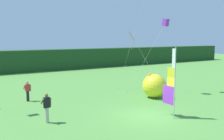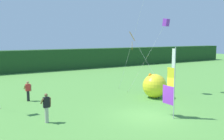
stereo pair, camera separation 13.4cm
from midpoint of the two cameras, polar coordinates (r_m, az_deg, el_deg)
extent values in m
plane|color=#518E3D|center=(16.70, 8.30, -10.11)|extent=(120.00, 120.00, 0.00)
cube|color=#1E421E|center=(39.52, -16.19, 2.07)|extent=(80.00, 2.40, 3.18)
cylinder|color=#B7B7BC|center=(15.92, 14.12, -2.95)|extent=(0.06, 0.06, 4.41)
cube|color=purple|center=(16.43, 12.75, -5.52)|extent=(0.02, 0.97, 1.18)
cube|color=yellow|center=(16.09, 13.32, -1.54)|extent=(0.02, 0.60, 1.18)
cube|color=white|center=(15.83, 13.91, 2.59)|extent=(0.02, 0.23, 1.18)
cylinder|color=black|center=(21.11, -18.18, -5.58)|extent=(0.22, 0.22, 0.81)
cube|color=red|center=(20.97, -18.26, -3.76)|extent=(0.36, 0.20, 0.55)
sphere|color=#A37556|center=(20.90, -18.30, -2.69)|extent=(0.20, 0.20, 0.20)
cylinder|color=#A37556|center=(20.97, -18.91, -3.65)|extent=(0.09, 0.48, 0.42)
cylinder|color=#A37556|center=(21.04, -17.65, -3.83)|extent=(0.09, 0.14, 0.56)
cylinder|color=#B7B2A3|center=(15.55, -14.25, -9.82)|extent=(0.22, 0.22, 0.92)
cube|color=black|center=(15.35, -14.34, -7.07)|extent=(0.36, 0.20, 0.62)
sphere|color=brown|center=(15.25, -14.39, -5.50)|extent=(0.20, 0.20, 0.20)
cylinder|color=brown|center=(15.32, -15.24, -6.80)|extent=(0.09, 0.48, 0.42)
cylinder|color=brown|center=(15.42, -13.52, -7.02)|extent=(0.09, 0.14, 0.56)
sphere|color=yellow|center=(21.37, 9.75, -3.54)|extent=(2.00, 2.00, 2.00)
sphere|color=red|center=(21.92, 8.93, -1.48)|extent=(0.28, 0.28, 0.28)
sphere|color=orange|center=(21.10, 8.76, -1.14)|extent=(0.28, 0.28, 0.28)
sphere|color=#DB33A8|center=(21.99, 10.91, -1.81)|extent=(0.28, 0.28, 0.28)
cylinder|color=brown|center=(19.53, -23.60, -7.97)|extent=(0.03, 0.03, 0.08)
cylinder|color=brown|center=(23.31, 3.72, -4.95)|extent=(0.03, 0.03, 0.08)
cylinder|color=silver|center=(22.86, 7.92, 2.64)|extent=(2.65, 2.01, 6.30)
cube|color=purple|center=(22.95, 12.25, 10.43)|extent=(0.48, 0.56, 0.70)
cylinder|color=brown|center=(24.84, 1.71, -4.18)|extent=(0.03, 0.03, 0.08)
cylinder|color=silver|center=(23.91, 5.42, 8.77)|extent=(2.02, 2.48, 11.22)
cylinder|color=brown|center=(20.51, 13.07, -6.82)|extent=(0.03, 0.03, 0.08)
cylinder|color=silver|center=(20.75, 8.83, 0.48)|extent=(1.43, 3.17, 5.10)
cube|color=orange|center=(21.41, 4.75, 7.57)|extent=(0.75, 0.77, 0.76)
cylinder|color=orange|center=(21.42, 4.73, 5.47)|extent=(0.02, 0.02, 0.70)
camera|label=1|loc=(0.07, -89.79, 0.03)|focal=40.60mm
camera|label=2|loc=(0.07, 90.21, -0.03)|focal=40.60mm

